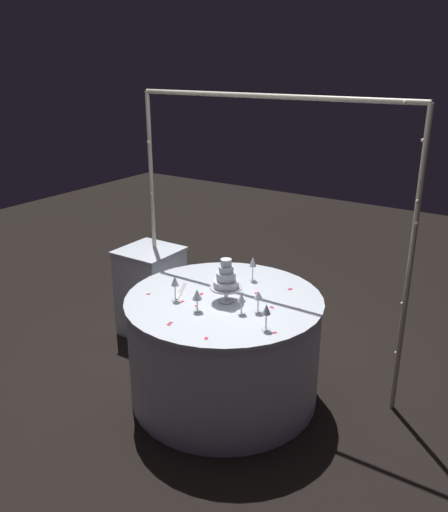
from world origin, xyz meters
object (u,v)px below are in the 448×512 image
(main_table, at_px, (224,348))
(tiered_cake, at_px, (226,280))
(wine_glass_5, at_px, (241,299))
(decorative_arch, at_px, (264,195))
(side_table, at_px, (151,291))
(wine_glass_1, at_px, (175,283))
(wine_glass_2, at_px, (266,311))
(wine_glass_0, at_px, (258,296))
(wine_glass_3, at_px, (253,263))
(wine_glass_4, at_px, (197,295))
(cake_knife, at_px, (180,292))

(main_table, height_order, tiered_cake, tiered_cake)
(tiered_cake, height_order, wine_glass_5, tiered_cake)
(decorative_arch, height_order, side_table, decorative_arch)
(decorative_arch, xyz_separation_m, wine_glass_1, (-0.26, -0.75, -0.49))
(wine_glass_2, bearing_deg, wine_glass_0, 131.61)
(tiered_cake, xyz_separation_m, wine_glass_0, (0.26, -0.02, -0.05))
(wine_glass_3, bearing_deg, wine_glass_0, -55.64)
(wine_glass_5, bearing_deg, side_table, 155.56)
(wine_glass_1, bearing_deg, wine_glass_4, -13.65)
(wine_glass_5, distance_m, cake_knife, 0.55)
(side_table, xyz_separation_m, wine_glass_4, (1.06, -0.73, 0.51))
(wine_glass_3, distance_m, wine_glass_5, 0.57)
(side_table, height_order, wine_glass_1, wine_glass_1)
(decorative_arch, relative_size, wine_glass_0, 14.95)
(tiered_cake, xyz_separation_m, wine_glass_4, (-0.08, -0.23, -0.05))
(wine_glass_1, height_order, wine_glass_4, wine_glass_1)
(cake_knife, bearing_deg, wine_glass_5, -4.40)
(side_table, bearing_deg, tiered_cake, -23.72)
(tiered_cake, distance_m, cake_knife, 0.39)
(cake_knife, bearing_deg, wine_glass_4, -31.87)
(tiered_cake, bearing_deg, cake_knife, -170.27)
(decorative_arch, xyz_separation_m, main_table, (0.00, -0.54, -1.02))
(tiered_cake, distance_m, wine_glass_5, 0.22)
(wine_glass_1, bearing_deg, cake_knife, 112.02)
(main_table, height_order, wine_glass_0, wine_glass_0)
(wine_glass_0, distance_m, wine_glass_1, 0.59)
(decorative_arch, bearing_deg, cake_knife, -115.75)
(main_table, distance_m, tiered_cake, 0.56)
(tiered_cake, distance_m, wine_glass_3, 0.43)
(wine_glass_0, height_order, wine_glass_4, wine_glass_4)
(decorative_arch, distance_m, tiered_cake, 0.74)
(wine_glass_2, bearing_deg, decorative_arch, 121.11)
(tiered_cake, distance_m, wine_glass_1, 0.35)
(side_table, bearing_deg, wine_glass_0, -20.33)
(decorative_arch, relative_size, tiered_cake, 7.19)
(wine_glass_0, xyz_separation_m, wine_glass_5, (-0.08, -0.08, -0.01))
(decorative_arch, bearing_deg, wine_glass_4, -92.31)
(wine_glass_0, bearing_deg, wine_glass_1, -164.66)
(main_table, distance_m, wine_glass_3, 0.66)
(wine_glass_5, bearing_deg, wine_glass_4, -153.67)
(main_table, relative_size, wine_glass_0, 9.30)
(wine_glass_3, xyz_separation_m, cake_knife, (-0.31, -0.49, -0.13))
(tiered_cake, height_order, wine_glass_2, tiered_cake)
(decorative_arch, height_order, wine_glass_0, decorative_arch)
(tiered_cake, distance_m, wine_glass_2, 0.47)
(side_table, distance_m, wine_glass_3, 1.21)
(wine_glass_0, height_order, wine_glass_5, wine_glass_0)
(tiered_cake, height_order, wine_glass_0, tiered_cake)
(decorative_arch, bearing_deg, wine_glass_5, -71.34)
(wine_glass_0, relative_size, wine_glass_1, 0.84)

